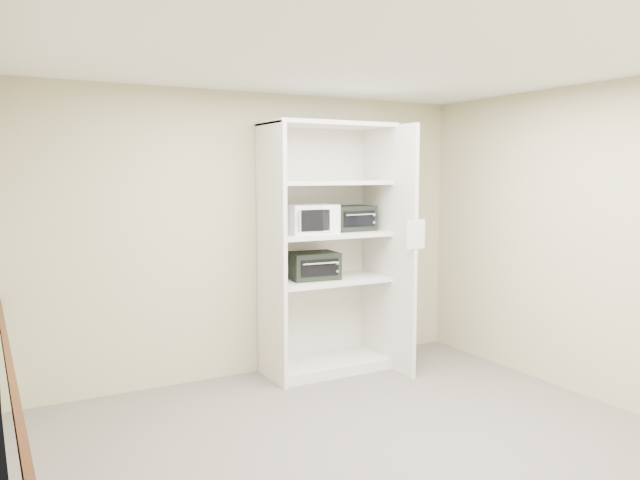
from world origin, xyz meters
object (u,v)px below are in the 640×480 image
shelving_unit (331,256)px  toaster_oven_upper (350,218)px  toaster_oven_lower (312,266)px  microwave (311,219)px

shelving_unit → toaster_oven_upper: shelving_unit is taller
toaster_oven_lower → toaster_oven_upper: bearing=7.2°
shelving_unit → microwave: 0.44m
toaster_oven_upper → toaster_oven_lower: 0.62m
microwave → toaster_oven_upper: size_ratio=1.06×
toaster_oven_upper → toaster_oven_lower: toaster_oven_upper is taller
shelving_unit → microwave: (-0.23, -0.02, 0.38)m
microwave → shelving_unit: bearing=9.7°
toaster_oven_upper → toaster_oven_lower: (-0.44, -0.02, -0.45)m
microwave → toaster_oven_upper: 0.49m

